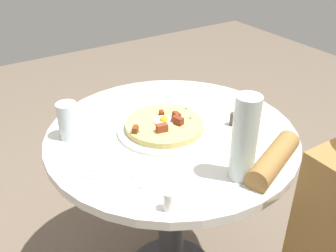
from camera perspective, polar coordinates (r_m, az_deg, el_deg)
The scene contains 11 objects.
dining_table at distance 1.43m, azimuth 0.51°, elevation -6.96°, with size 0.87×0.87×0.76m.
pizza_plate at distance 1.33m, azimuth -0.55°, elevation -0.45°, with size 0.33×0.33×0.01m, color silver.
breakfast_pizza at distance 1.32m, azimuth -0.53°, elevation 0.22°, with size 0.27×0.27×0.05m.
bread_plate at distance 1.45m, azimuth -11.11°, elevation 1.72°, with size 0.18×0.18×0.01m, color silver.
napkin at distance 1.12m, azimuth -7.84°, elevation -7.76°, with size 0.17×0.14×0.00m, color white.
fork at distance 1.13m, azimuth -7.51°, elevation -7.05°, with size 0.18×0.01×0.01m, color silver.
knife at distance 1.11m, azimuth -8.22°, elevation -8.13°, with size 0.18×0.01×0.01m, color silver.
water_glass at distance 1.31m, azimuth -14.63°, elevation 0.79°, with size 0.07×0.07×0.13m, color silver.
water_bottle at distance 1.07m, azimuth 11.30°, elevation -1.87°, with size 0.07×0.07×0.26m, color silver.
salt_shaker at distance 1.00m, azimuth 0.07°, elevation -11.12°, with size 0.03×0.03×0.06m, color white.
pepper_shaker at distance 1.38m, azimuth 9.72°, elevation 0.99°, with size 0.03×0.03×0.05m, color #3F3833.
Camera 1 is at (-0.62, -0.95, 1.45)m, focal length 40.96 mm.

